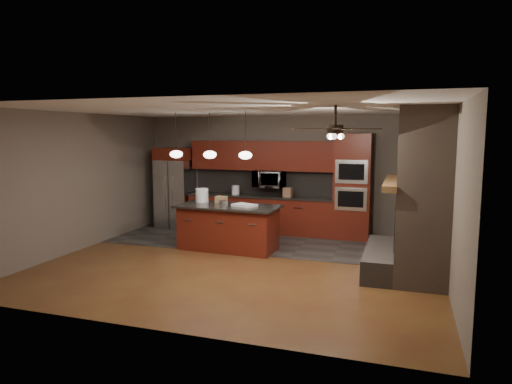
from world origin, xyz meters
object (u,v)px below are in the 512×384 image
at_px(kitchen_island, 228,227).
at_px(paint_can, 223,203).
at_px(paint_tray, 245,205).
at_px(microwave, 269,179).
at_px(cardboard_box, 221,200).
at_px(white_bucket, 202,195).
at_px(counter_bucket, 236,190).
at_px(refrigerator, 175,188).
at_px(counter_box, 288,192).
at_px(oven_tower, 352,187).

xyz_separation_m(kitchen_island, paint_can, (-0.05, -0.13, 0.51)).
relative_size(kitchen_island, paint_tray, 4.75).
bearing_deg(microwave, cardboard_box, -110.59).
height_order(white_bucket, counter_bucket, white_bucket).
height_order(microwave, paint_can, microwave).
distance_m(refrigerator, paint_can, 2.77).
distance_m(refrigerator, counter_box, 2.94).
relative_size(cardboard_box, counter_bucket, 1.04).
bearing_deg(refrigerator, counter_bucket, 2.90).
bearing_deg(microwave, kitchen_island, -100.10).
relative_size(refrigerator, paint_can, 11.47).
xyz_separation_m(cardboard_box, counter_bucket, (-0.25, 1.52, 0.02)).
bearing_deg(microwave, paint_can, -100.79).
bearing_deg(paint_tray, refrigerator, 165.93).
distance_m(microwave, paint_tray, 1.88).
relative_size(kitchen_island, counter_box, 9.90).
bearing_deg(white_bucket, cardboard_box, 3.25).
xyz_separation_m(kitchen_island, paint_tray, (0.36, -0.00, 0.48)).
xyz_separation_m(microwave, cardboard_box, (-0.59, -1.57, -0.31)).
xyz_separation_m(microwave, paint_can, (-0.38, -1.97, -0.32)).
bearing_deg(refrigerator, microwave, 3.07).
relative_size(cardboard_box, counter_box, 1.03).
xyz_separation_m(white_bucket, counter_bucket, (0.18, 1.55, -0.06)).
xyz_separation_m(oven_tower, counter_bucket, (-2.82, 0.01, -0.18)).
relative_size(refrigerator, counter_box, 9.26).
height_order(oven_tower, counter_box, oven_tower).
height_order(counter_bucket, counter_box, counter_box).
distance_m(paint_can, counter_box, 2.06).
bearing_deg(counter_box, cardboard_box, -121.05).
height_order(oven_tower, microwave, oven_tower).
bearing_deg(kitchen_island, refrigerator, 143.83).
height_order(oven_tower, cardboard_box, oven_tower).
bearing_deg(refrigerator, kitchen_island, -38.94).
height_order(oven_tower, counter_bucket, oven_tower).
height_order(oven_tower, kitchen_island, oven_tower).
xyz_separation_m(microwave, counter_bucket, (-0.84, -0.05, -0.29)).
height_order(refrigerator, counter_bucket, refrigerator).
bearing_deg(white_bucket, paint_tray, -13.28).
xyz_separation_m(paint_can, paint_tray, (0.41, 0.13, -0.04)).
distance_m(oven_tower, counter_bucket, 2.82).
relative_size(paint_tray, cardboard_box, 2.03).
relative_size(counter_bucket, counter_box, 0.99).
xyz_separation_m(refrigerator, paint_tray, (2.48, -1.71, -0.07)).
distance_m(white_bucket, counter_box, 2.13).
bearing_deg(paint_can, cardboard_box, 118.08).
height_order(microwave, white_bucket, microwave).
bearing_deg(cardboard_box, paint_can, -53.55).
height_order(paint_can, counter_bucket, counter_bucket).
bearing_deg(oven_tower, cardboard_box, -149.43).
distance_m(oven_tower, kitchen_island, 3.00).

